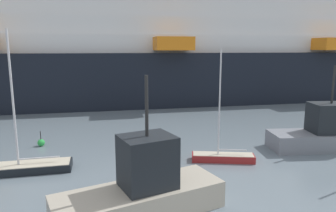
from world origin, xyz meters
The scene contains 6 objects.
sailboat_1 centered at (-10.01, 10.81, 0.40)m, with size 5.58×1.95×8.81m.
sailboat_2 centered at (2.87, 10.63, 0.38)m, with size 4.40×2.05×7.63m.
fishing_boat_0 centered at (-3.18, 4.52, 1.22)m, with size 8.34×5.06×6.53m.
fishing_boat_1 centered at (11.54, 11.99, 1.24)m, with size 8.35×3.39×6.43m.
channel_buoy_0 centered at (-10.31, 16.21, 0.29)m, with size 0.56×0.56×1.22m.
cruise_ship centered at (13.42, 39.54, 7.30)m, with size 129.41×24.64×22.79m.
Camera 1 is at (-4.20, -9.17, 7.70)m, focal length 33.62 mm.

